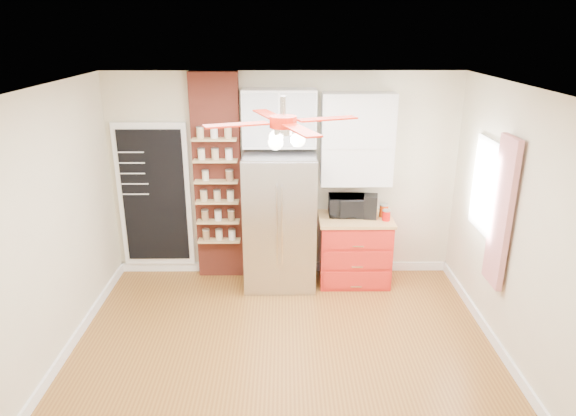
{
  "coord_description": "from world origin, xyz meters",
  "views": [
    {
      "loc": [
        0.01,
        -4.44,
        3.22
      ],
      "look_at": [
        0.05,
        0.9,
        1.31
      ],
      "focal_mm": 32.0,
      "sensor_mm": 36.0,
      "label": 1
    }
  ],
  "objects_px": {
    "coffee_maker": "(370,206)",
    "pantry_jar_oats": "(205,176)",
    "ceiling_fan": "(283,122)",
    "red_cabinet": "(354,250)",
    "fridge": "(280,221)",
    "toaster_oven": "(347,206)",
    "canister_left": "(386,216)"
  },
  "relations": [
    {
      "from": "coffee_maker",
      "to": "pantry_jar_oats",
      "type": "height_order",
      "value": "pantry_jar_oats"
    },
    {
      "from": "ceiling_fan",
      "to": "pantry_jar_oats",
      "type": "height_order",
      "value": "ceiling_fan"
    },
    {
      "from": "red_cabinet",
      "to": "ceiling_fan",
      "type": "xyz_separation_m",
      "value": [
        -0.92,
        -1.68,
        1.97
      ]
    },
    {
      "from": "red_cabinet",
      "to": "coffee_maker",
      "type": "xyz_separation_m",
      "value": [
        0.18,
        0.01,
        0.6
      ]
    },
    {
      "from": "fridge",
      "to": "coffee_maker",
      "type": "distance_m",
      "value": 1.17
    },
    {
      "from": "toaster_oven",
      "to": "canister_left",
      "type": "xyz_separation_m",
      "value": [
        0.47,
        -0.19,
        -0.07
      ]
    },
    {
      "from": "coffee_maker",
      "to": "pantry_jar_oats",
      "type": "bearing_deg",
      "value": -172.37
    },
    {
      "from": "ceiling_fan",
      "to": "coffee_maker",
      "type": "height_order",
      "value": "ceiling_fan"
    },
    {
      "from": "canister_left",
      "to": "fridge",
      "type": "bearing_deg",
      "value": 177.89
    },
    {
      "from": "ceiling_fan",
      "to": "toaster_oven",
      "type": "distance_m",
      "value": 2.4
    },
    {
      "from": "fridge",
      "to": "pantry_jar_oats",
      "type": "distance_m",
      "value": 1.1
    },
    {
      "from": "ceiling_fan",
      "to": "coffee_maker",
      "type": "relative_size",
      "value": 4.65
    },
    {
      "from": "pantry_jar_oats",
      "to": "coffee_maker",
      "type": "bearing_deg",
      "value": -2.59
    },
    {
      "from": "red_cabinet",
      "to": "coffee_maker",
      "type": "height_order",
      "value": "coffee_maker"
    },
    {
      "from": "fridge",
      "to": "coffee_maker",
      "type": "height_order",
      "value": "fridge"
    },
    {
      "from": "red_cabinet",
      "to": "coffee_maker",
      "type": "bearing_deg",
      "value": 2.97
    },
    {
      "from": "fridge",
      "to": "ceiling_fan",
      "type": "bearing_deg",
      "value": -88.24
    },
    {
      "from": "red_cabinet",
      "to": "pantry_jar_oats",
      "type": "xyz_separation_m",
      "value": [
        -1.91,
        0.1,
        0.98
      ]
    },
    {
      "from": "fridge",
      "to": "toaster_oven",
      "type": "xyz_separation_m",
      "value": [
        0.87,
        0.14,
        0.16
      ]
    },
    {
      "from": "toaster_oven",
      "to": "ceiling_fan",
      "type": "bearing_deg",
      "value": -113.92
    },
    {
      "from": "fridge",
      "to": "coffee_maker",
      "type": "bearing_deg",
      "value": 2.95
    },
    {
      "from": "ceiling_fan",
      "to": "fridge",
      "type": "bearing_deg",
      "value": 91.76
    },
    {
      "from": "red_cabinet",
      "to": "toaster_oven",
      "type": "height_order",
      "value": "toaster_oven"
    },
    {
      "from": "ceiling_fan",
      "to": "pantry_jar_oats",
      "type": "xyz_separation_m",
      "value": [
        -0.99,
        1.78,
        -0.99
      ]
    },
    {
      "from": "canister_left",
      "to": "pantry_jar_oats",
      "type": "bearing_deg",
      "value": 174.89
    },
    {
      "from": "fridge",
      "to": "red_cabinet",
      "type": "bearing_deg",
      "value": 2.95
    },
    {
      "from": "coffee_maker",
      "to": "fridge",
      "type": "bearing_deg",
      "value": -166.83
    },
    {
      "from": "fridge",
      "to": "ceiling_fan",
      "type": "xyz_separation_m",
      "value": [
        0.05,
        -1.63,
        1.55
      ]
    },
    {
      "from": "red_cabinet",
      "to": "toaster_oven",
      "type": "relative_size",
      "value": 1.99
    },
    {
      "from": "red_cabinet",
      "to": "canister_left",
      "type": "bearing_deg",
      "value": -15.04
    },
    {
      "from": "coffee_maker",
      "to": "pantry_jar_oats",
      "type": "distance_m",
      "value": 2.13
    },
    {
      "from": "toaster_oven",
      "to": "pantry_jar_oats",
      "type": "xyz_separation_m",
      "value": [
        -1.8,
        0.01,
        0.4
      ]
    }
  ]
}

